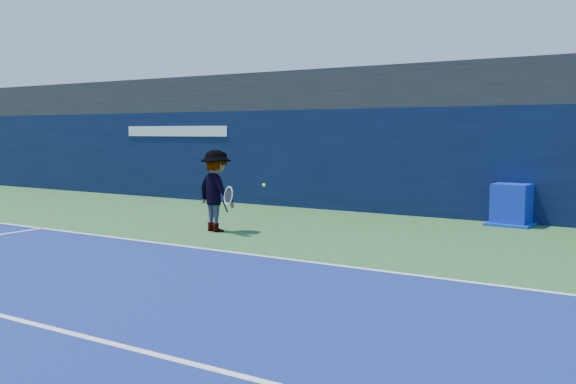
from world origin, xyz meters
name	(u,v)px	position (x,y,z in m)	size (l,w,h in m)	color
ground	(81,278)	(0.00, 0.00, 0.00)	(80.00, 80.00, 0.00)	#2D622C
baseline	(202,248)	(0.00, 3.00, 0.01)	(24.00, 0.10, 0.01)	white
stadium_band	(380,90)	(0.00, 11.50, 3.60)	(36.00, 3.00, 1.20)	black
back_wall_assembly	(365,160)	(0.00, 10.50, 1.50)	(36.00, 1.03, 3.00)	black
equipment_cart	(512,206)	(4.44, 9.70, 0.47)	(1.15, 1.15, 1.04)	#0C21B4
tennis_player	(216,191)	(-1.19, 4.95, 0.96)	(1.46, 1.05, 1.91)	white
tennis_ball	(264,185)	(0.10, 5.05, 1.14)	(0.07, 0.07, 0.07)	#D3E719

